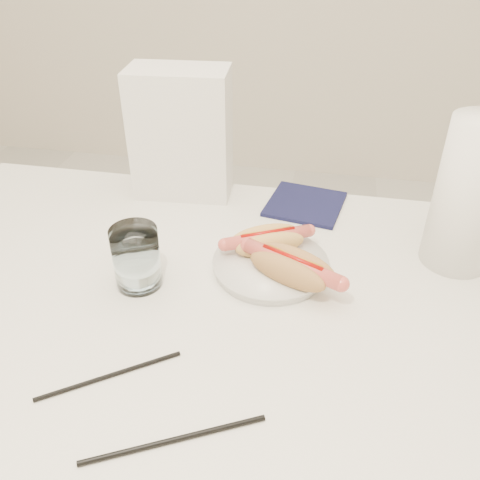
% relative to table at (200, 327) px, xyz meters
% --- Properties ---
extents(table, '(1.20, 0.80, 0.75)m').
position_rel_table_xyz_m(table, '(0.00, 0.00, 0.00)').
color(table, white).
rests_on(table, ground).
extents(plate, '(0.21, 0.21, 0.02)m').
position_rel_table_xyz_m(plate, '(0.10, 0.10, 0.07)').
color(plate, white).
rests_on(plate, table).
extents(hotdog_left, '(0.15, 0.11, 0.04)m').
position_rel_table_xyz_m(hotdog_left, '(0.09, 0.14, 0.10)').
color(hotdog_left, '#E5AE5B').
rests_on(hotdog_left, plate).
extents(hotdog_right, '(0.17, 0.12, 0.05)m').
position_rel_table_xyz_m(hotdog_right, '(0.14, 0.07, 0.10)').
color(hotdog_right, '#B88248').
rests_on(hotdog_right, plate).
extents(water_glass, '(0.08, 0.08, 0.11)m').
position_rel_table_xyz_m(water_glass, '(-0.11, 0.02, 0.11)').
color(water_glass, white).
rests_on(water_glass, table).
extents(chopstick_near, '(0.17, 0.12, 0.01)m').
position_rel_table_xyz_m(chopstick_near, '(-0.08, -0.18, 0.06)').
color(chopstick_near, black).
rests_on(chopstick_near, table).
extents(chopstick_far, '(0.20, 0.11, 0.01)m').
position_rel_table_xyz_m(chopstick_far, '(0.04, -0.25, 0.06)').
color(chopstick_far, black).
rests_on(chopstick_far, table).
extents(napkin_box, '(0.21, 0.13, 0.27)m').
position_rel_table_xyz_m(napkin_box, '(-0.12, 0.35, 0.19)').
color(napkin_box, white).
rests_on(napkin_box, table).
extents(navy_napkin, '(0.17, 0.17, 0.01)m').
position_rel_table_xyz_m(navy_napkin, '(0.14, 0.33, 0.06)').
color(navy_napkin, '#111336').
rests_on(navy_napkin, table).
extents(paper_towel_roll, '(0.13, 0.13, 0.26)m').
position_rel_table_xyz_m(paper_towel_roll, '(0.42, 0.19, 0.19)').
color(paper_towel_roll, white).
rests_on(paper_towel_roll, table).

